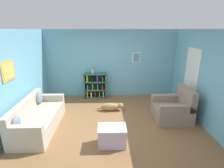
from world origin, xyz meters
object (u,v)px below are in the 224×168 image
Objects in this scene: vase at (93,70)px; bookshelf at (95,86)px; recliner_chair at (174,109)px; dog at (112,107)px; couch at (38,118)px; coffee_table at (112,135)px.

bookshelf is at bearing 13.70° from vase.
vase is (-2.53, 1.84, 0.79)m from recliner_chair.
dog is 3.50× the size of vase.
recliner_chair is at bearing 5.94° from couch.
recliner_chair reaches higher than couch.
dog is 1.71m from vase.
dog is (0.04, 1.81, -0.11)m from coffee_table.
couch is at bearing -120.58° from vase.
bookshelf is 3.10m from coffee_table.
coffee_table is (0.57, -3.04, -0.23)m from bookshelf.
recliner_chair reaches higher than dog.
coffee_table is 0.72× the size of dog.
recliner_chair is (2.45, -1.86, -0.14)m from bookshelf.
vase reaches higher than coffee_table.
vase is at bearing -166.30° from bookshelf.
bookshelf reaches higher than coffee_table.
vase is at bearing 143.88° from recliner_chair.
recliner_chair is 1.53× the size of coffee_table.
coffee_table is 1.81m from dog.
recliner_chair is 1.95m from dog.
recliner_chair is 3.23m from vase.
dog is at bearing -63.57° from bookshelf.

